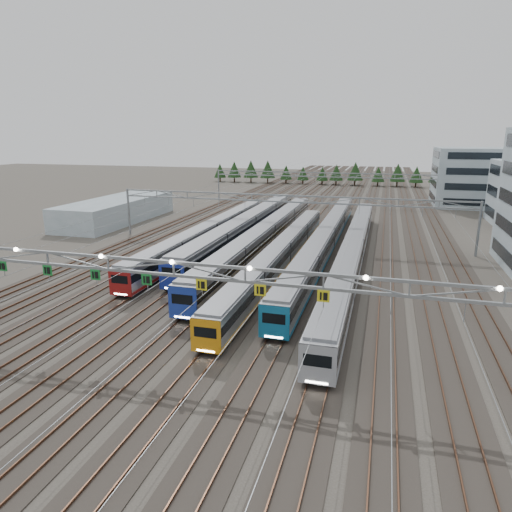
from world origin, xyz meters
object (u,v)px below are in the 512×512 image
(train_d, at_px, (281,254))
(train_f, at_px, (353,250))
(train_e, at_px, (326,238))
(gantry_far, at_px, (324,179))
(gantry_mid, at_px, (286,204))
(train_c, at_px, (266,235))
(train_a, at_px, (209,234))
(train_b, at_px, (247,227))
(depot_bldg_north, at_px, (482,177))
(gantry_near, at_px, (172,272))
(west_shed, at_px, (117,210))

(train_d, relative_size, train_f, 0.80)
(train_e, relative_size, gantry_far, 1.17)
(gantry_mid, distance_m, gantry_far, 45.00)
(train_c, distance_m, gantry_far, 48.98)
(train_c, bearing_deg, train_a, -175.48)
(train_b, distance_m, train_c, 6.70)
(train_b, height_order, depot_bldg_north, depot_bldg_north)
(gantry_near, bearing_deg, west_shed, 126.22)
(train_f, bearing_deg, gantry_far, 101.75)
(train_c, height_order, west_shed, west_shed)
(train_a, relative_size, depot_bldg_north, 2.33)
(train_d, relative_size, west_shed, 1.77)
(gantry_far, relative_size, depot_bldg_north, 2.56)
(train_e, distance_m, train_f, 7.64)
(train_a, distance_m, gantry_far, 50.91)
(gantry_mid, xyz_separation_m, depot_bldg_north, (37.30, 53.07, 0.56))
(west_shed, bearing_deg, train_d, -30.93)
(gantry_mid, xyz_separation_m, west_shed, (-36.97, 10.29, -4.15))
(gantry_near, bearing_deg, gantry_mid, 89.93)
(train_d, height_order, depot_bldg_north, depot_bldg_north)
(train_a, xyz_separation_m, train_f, (22.50, -4.63, -0.00))
(train_b, xyz_separation_m, west_shed, (-30.22, 9.07, 0.02))
(gantry_near, relative_size, west_shed, 1.88)
(gantry_far, distance_m, depot_bldg_north, 38.17)
(train_a, bearing_deg, west_shed, 150.18)
(depot_bldg_north, bearing_deg, gantry_near, -111.84)
(train_a, distance_m, train_f, 22.97)
(train_a, relative_size, train_f, 0.78)
(train_b, height_order, gantry_mid, gantry_mid)
(train_e, height_order, depot_bldg_north, depot_bldg_north)
(train_f, height_order, gantry_near, gantry_near)
(west_shed, bearing_deg, train_b, -16.70)
(train_a, xyz_separation_m, train_d, (13.50, -8.76, -0.07))
(train_c, height_order, train_f, train_c)
(gantry_mid, bearing_deg, train_d, -80.33)
(train_d, height_order, gantry_mid, gantry_mid)
(train_c, distance_m, train_f, 14.52)
(gantry_mid, bearing_deg, gantry_far, 90.00)
(train_a, relative_size, gantry_mid, 0.91)
(depot_bldg_north, xyz_separation_m, west_shed, (-74.27, -42.78, -4.71))
(train_f, relative_size, gantry_near, 1.17)
(train_f, bearing_deg, train_b, 150.21)
(train_a, height_order, train_b, train_b)
(train_e, height_order, gantry_far, gantry_far)
(depot_bldg_north, bearing_deg, train_b, -130.36)
(gantry_far, xyz_separation_m, depot_bldg_north, (37.30, 8.07, 0.56))
(train_a, distance_m, train_e, 18.07)
(train_f, bearing_deg, depot_bldg_north, 67.26)
(train_c, bearing_deg, gantry_near, -86.53)
(train_a, bearing_deg, train_b, 51.61)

